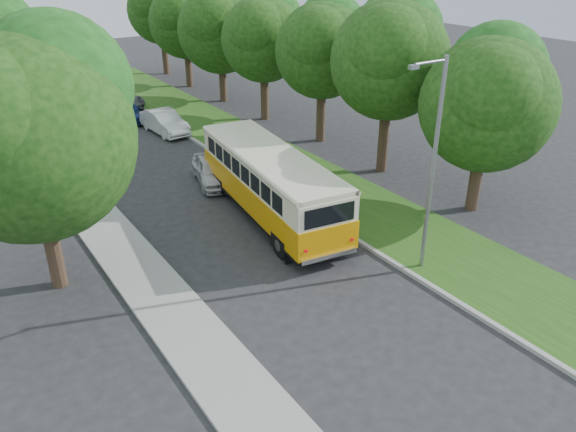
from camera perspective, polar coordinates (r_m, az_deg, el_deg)
ground at (r=21.36m, az=0.38°, el=-5.76°), size 120.00×120.00×0.00m
curb at (r=26.75m, az=0.77°, el=1.37°), size 0.20×70.00×0.15m
grass_verge at (r=28.04m, az=4.73°, el=2.46°), size 4.50×70.00×0.13m
sidewalk at (r=23.56m, az=-16.37°, el=-3.48°), size 2.20×70.00×0.12m
treeline at (r=35.98m, az=-12.14°, el=17.04°), size 24.27×41.91×9.46m
lamppost_near at (r=20.28m, az=14.42°, el=5.36°), size 1.71×0.16×8.00m
lamppost_far at (r=32.29m, az=-23.55°, el=11.19°), size 1.71×0.16×7.50m
warning_sign at (r=29.18m, az=-20.66°, el=5.27°), size 0.56×0.10×2.50m
vintage_bus at (r=24.91m, az=-1.78°, el=3.14°), size 4.02×10.75×3.12m
car_silver at (r=29.15m, az=-7.69°, el=4.62°), size 2.66×4.42×1.41m
car_white at (r=37.74m, az=-12.42°, el=9.30°), size 1.86×4.55×1.47m
car_blue at (r=41.30m, az=-16.16°, el=10.19°), size 1.84×4.41×1.27m
car_grey at (r=44.83m, az=-16.97°, el=11.35°), size 3.51×5.34×1.37m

